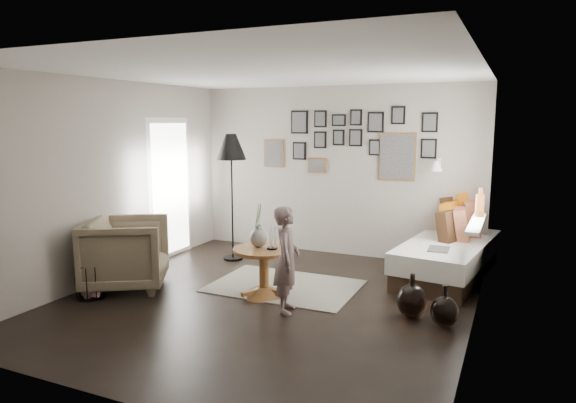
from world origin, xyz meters
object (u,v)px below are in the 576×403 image
at_px(floor_lamp, 231,152).
at_px(child, 287,260).
at_px(daybed, 449,250).
at_px(armchair, 126,253).
at_px(demijohn_small, 444,311).
at_px(demijohn_large, 412,301).
at_px(pedestal_table, 264,273).
at_px(vase, 258,234).
at_px(magazine_basket, 90,281).

relative_size(floor_lamp, child, 1.61).
bearing_deg(child, daybed, -51.72).
distance_m(daybed, armchair, 4.23).
bearing_deg(floor_lamp, demijohn_small, -22.74).
bearing_deg(demijohn_large, daybed, 84.82).
bearing_deg(pedestal_table, daybed, 42.73).
height_order(vase, daybed, vase).
bearing_deg(floor_lamp, child, -44.94).
height_order(armchair, floor_lamp, floor_lamp).
bearing_deg(floor_lamp, pedestal_table, -47.20).
height_order(magazine_basket, demijohn_large, demijohn_large).
bearing_deg(floor_lamp, magazine_basket, -107.16).
relative_size(armchair, demijohn_large, 2.03).
bearing_deg(magazine_basket, pedestal_table, 26.48).
bearing_deg(demijohn_small, daybed, 95.82).
distance_m(magazine_basket, demijohn_large, 3.70).
distance_m(armchair, demijohn_large, 3.48).
bearing_deg(armchair, demijohn_small, -115.46).
distance_m(daybed, magazine_basket, 4.61).
distance_m(armchair, child, 2.16).
relative_size(demijohn_large, demijohn_small, 1.10).
bearing_deg(vase, magazine_basket, -151.97).
xyz_separation_m(vase, magazine_basket, (-1.76, -0.93, -0.54)).
distance_m(floor_lamp, child, 2.52).
height_order(daybed, child, child).
relative_size(vase, daybed, 0.23).
height_order(armchair, child, child).
distance_m(pedestal_table, demijohn_small, 2.11).
height_order(armchair, magazine_basket, armchair).
bearing_deg(pedestal_table, demijohn_large, 0.31).
height_order(vase, floor_lamp, floor_lamp).
xyz_separation_m(daybed, demijohn_small, (0.19, -1.87, -0.18)).
bearing_deg(demijohn_large, armchair, -172.32).
distance_m(vase, magazine_basket, 2.06).
height_order(pedestal_table, vase, vase).
bearing_deg(vase, daybed, 41.24).
distance_m(pedestal_table, magazine_basket, 2.05).
relative_size(armchair, magazine_basket, 2.42).
height_order(vase, demijohn_small, vase).
relative_size(magazine_basket, demijohn_small, 0.92).
bearing_deg(floor_lamp, daybed, 9.35).
relative_size(floor_lamp, magazine_basket, 4.69).
relative_size(armchair, demijohn_small, 2.23).
height_order(magazine_basket, demijohn_small, demijohn_small).
height_order(floor_lamp, demijohn_small, floor_lamp).
bearing_deg(vase, demijohn_small, -3.43).
xyz_separation_m(daybed, magazine_basket, (-3.74, -2.68, -0.15)).
distance_m(pedestal_table, armchair, 1.76).
bearing_deg(demijohn_small, pedestal_table, 176.98).
bearing_deg(pedestal_table, armchair, -164.94).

